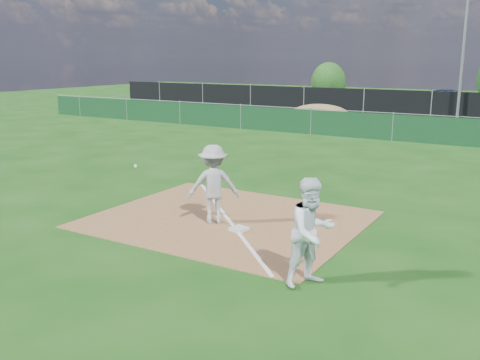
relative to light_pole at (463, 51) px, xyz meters
name	(u,v)px	position (x,y,z in m)	size (l,w,h in m)	color
ground	(355,158)	(-1.50, -12.70, -4.00)	(90.00, 90.00, 0.00)	#14420E
infield_dirt	(228,219)	(-1.50, -21.70, -3.99)	(6.00, 5.00, 0.02)	brown
foul_line	(228,219)	(-1.50, -21.70, -3.98)	(0.08, 7.00, 0.01)	white
green_fence	(393,128)	(-1.50, -7.70, -3.40)	(44.00, 0.05, 1.20)	#0D3218
dirt_mound	(320,115)	(-6.50, -4.20, -3.42)	(3.38, 2.60, 1.17)	olive
black_fence	(431,107)	(-1.50, 0.30, -3.10)	(46.00, 0.04, 1.80)	black
parking_lot	(446,114)	(-1.50, 5.30, -4.00)	(46.00, 9.00, 0.01)	black
light_pole	(463,51)	(0.00, 0.00, 0.00)	(0.16, 0.16, 8.00)	slate
first_base	(239,229)	(-0.83, -22.30, -3.94)	(0.34, 0.34, 0.07)	silver
play_at_first	(213,184)	(-1.63, -22.10, -3.08)	(2.75, 1.24, 1.81)	#AAAAAC
runner	(312,232)	(1.64, -24.07, -3.08)	(0.90, 0.70, 1.85)	white
car_left	(342,98)	(-8.84, 5.55, -3.24)	(1.77, 4.39, 1.50)	#A3A5AB
car_mid	(454,103)	(-1.07, 5.05, -3.19)	(1.69, 4.85, 1.60)	black
tree_left	(328,82)	(-11.45, 9.34, -2.31)	(2.77, 2.77, 3.28)	#382316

